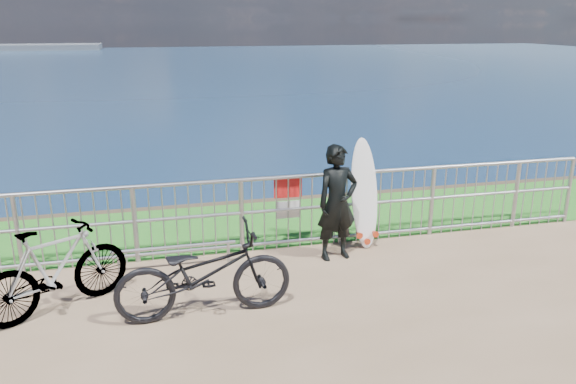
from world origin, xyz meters
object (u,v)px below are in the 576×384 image
object	(u,v)px
surfboard	(365,198)
bicycle_far	(56,269)
surfer	(337,203)
bicycle_near	(204,273)

from	to	relation	value
surfboard	bicycle_far	size ratio (longest dim) A/B	0.93
surfer	bicycle_far	xyz separation A→B (m)	(-3.63, -0.71, -0.30)
surfer	surfboard	world-z (taller)	surfer
surfer	bicycle_near	world-z (taller)	surfer
bicycle_far	bicycle_near	bearing A→B (deg)	-137.90
surfboard	bicycle_far	bearing A→B (deg)	-165.78
surfer	surfboard	bearing A→B (deg)	23.93
surfer	bicycle_far	bearing A→B (deg)	-177.60
surfer	surfboard	distance (m)	0.65
surfboard	bicycle_near	bearing A→B (deg)	-148.29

